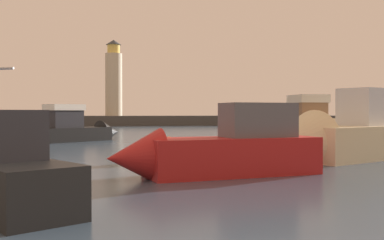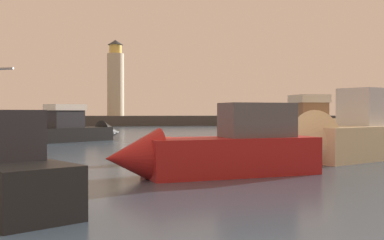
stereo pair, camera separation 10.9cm
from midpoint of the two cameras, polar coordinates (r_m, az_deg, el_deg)
name	(u,v)px [view 2 (the right image)]	position (r m, az deg, el deg)	size (l,w,h in m)	color
ground_plane	(142,138)	(37.03, -5.97, -2.19)	(220.00, 220.00, 0.00)	#384C60
breakwater	(131,121)	(72.24, -7.35, -0.07)	(66.01, 6.88, 1.47)	#423F3D
lighthouse	(116,80)	(72.37, -9.20, 4.82)	(2.53, 2.53, 11.49)	beige
motorboat_0	(81,129)	(34.01, -13.23, -1.07)	(6.53, 5.72, 2.93)	black
motorboat_3	(318,129)	(29.70, 15.17, -1.09)	(2.33, 8.10, 3.50)	beige
motorboat_4	(341,137)	(21.06, 17.77, -2.01)	(9.44, 6.80, 3.64)	beige
motorboat_6	(213,151)	(15.04, 2.81, -3.72)	(7.14, 3.18, 2.56)	#B21E1E
mooring_buoy	(168,149)	(19.34, -2.71, -3.55)	(1.03, 1.03, 1.03)	#EA5919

